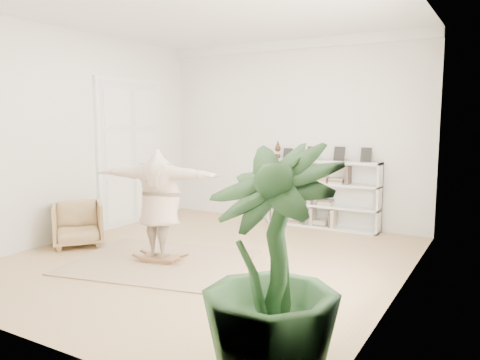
{
  "coord_description": "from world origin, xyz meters",
  "views": [
    {
      "loc": [
        3.81,
        -5.64,
        2.09
      ],
      "look_at": [
        0.32,
        0.4,
        1.17
      ],
      "focal_mm": 35.0,
      "sensor_mm": 36.0,
      "label": 1
    }
  ],
  "objects_px": {
    "person": "(159,201)",
    "armchair": "(78,224)",
    "rocker_board": "(161,258)",
    "bookshelf": "(322,195)",
    "houseplant": "(271,269)"
  },
  "relations": [
    {
      "from": "bookshelf",
      "to": "person",
      "type": "distance_m",
      "value": 3.55
    },
    {
      "from": "armchair",
      "to": "bookshelf",
      "type": "bearing_deg",
      "value": -3.53
    },
    {
      "from": "bookshelf",
      "to": "armchair",
      "type": "height_order",
      "value": "bookshelf"
    },
    {
      "from": "armchair",
      "to": "person",
      "type": "distance_m",
      "value": 1.88
    },
    {
      "from": "rocker_board",
      "to": "houseplant",
      "type": "xyz_separation_m",
      "value": [
        2.81,
        -2.06,
        0.88
      ]
    },
    {
      "from": "houseplant",
      "to": "armchair",
      "type": "bearing_deg",
      "value": 155.33
    },
    {
      "from": "rocker_board",
      "to": "houseplant",
      "type": "relative_size",
      "value": 0.31
    },
    {
      "from": "bookshelf",
      "to": "armchair",
      "type": "relative_size",
      "value": 2.77
    },
    {
      "from": "rocker_board",
      "to": "bookshelf",
      "type": "bearing_deg",
      "value": 56.63
    },
    {
      "from": "armchair",
      "to": "person",
      "type": "bearing_deg",
      "value": -52.08
    },
    {
      "from": "bookshelf",
      "to": "houseplant",
      "type": "relative_size",
      "value": 1.15
    },
    {
      "from": "bookshelf",
      "to": "person",
      "type": "relative_size",
      "value": 1.14
    },
    {
      "from": "person",
      "to": "armchair",
      "type": "bearing_deg",
      "value": -14.25
    },
    {
      "from": "bookshelf",
      "to": "houseplant",
      "type": "bearing_deg",
      "value": -73.83
    },
    {
      "from": "rocker_board",
      "to": "person",
      "type": "bearing_deg",
      "value": -147.62
    }
  ]
}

